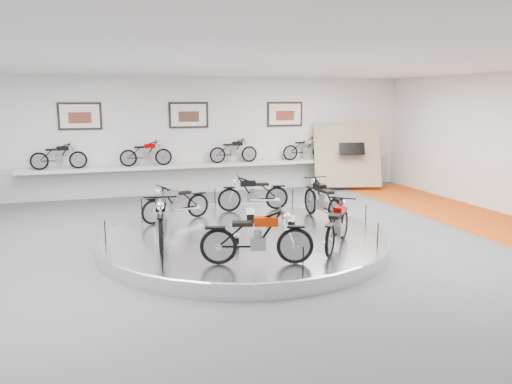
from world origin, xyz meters
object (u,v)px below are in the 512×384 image
object	(u,v)px
bike_a	(322,200)
bike_e	(257,237)
bike_b	(253,193)
bike_d	(161,218)
shelf	(191,166)
bike_f	(337,225)
bike_c	(176,203)
display_platform	(243,239)

from	to	relation	value
bike_a	bike_e	bearing A→B (deg)	136.15
bike_b	bike_d	xyz separation A→B (m)	(-2.72, -2.42, 0.07)
shelf	bike_f	size ratio (longest dim) A/B	6.72
bike_b	bike_c	bearing A→B (deg)	19.44
bike_c	shelf	bearing A→B (deg)	-124.41
shelf	bike_d	size ratio (longest dim) A/B	5.92
bike_d	bike_f	size ratio (longest dim) A/B	1.14
bike_c	bike_e	xyz separation A→B (m)	(0.89, -3.71, 0.05)
display_platform	bike_b	distance (m)	2.34
shelf	bike_c	world-z (taller)	bike_c
bike_a	display_platform	bearing A→B (deg)	102.82
bike_d	bike_e	size ratio (longest dim) A/B	1.07
bike_c	bike_f	bearing A→B (deg)	110.19
bike_e	bike_f	xyz separation A→B (m)	(1.83, 0.47, -0.03)
shelf	display_platform	bearing A→B (deg)	-90.00
bike_a	bike_d	bearing A→B (deg)	101.63
bike_d	bike_e	xyz separation A→B (m)	(1.47, -1.82, -0.04)
display_platform	bike_e	distance (m)	2.29
bike_b	bike_f	xyz separation A→B (m)	(0.59, -3.77, 0.00)
bike_a	bike_c	distance (m)	3.58
bike_c	bike_e	distance (m)	3.82
bike_a	bike_b	size ratio (longest dim) A/B	1.08
bike_d	bike_f	bearing A→B (deg)	75.46
bike_e	bike_b	bearing A→B (deg)	89.50
shelf	bike_b	distance (m)	4.42
display_platform	bike_a	xyz separation A→B (m)	(2.16, 0.51, 0.67)
bike_b	bike_e	world-z (taller)	bike_e
bike_e	bike_f	bearing A→B (deg)	30.41
bike_a	bike_b	bearing A→B (deg)	38.88
display_platform	bike_f	xyz separation A→B (m)	(1.46, -1.69, 0.63)
bike_a	bike_f	bearing A→B (deg)	161.99
bike_c	bike_e	size ratio (longest dim) A/B	0.89
shelf	bike_e	xyz separation A→B (m)	(-0.37, -8.56, -0.19)
display_platform	bike_e	world-z (taller)	bike_e
bike_a	bike_d	distance (m)	4.09
display_platform	bike_e	xyz separation A→B (m)	(-0.37, -2.16, 0.66)
bike_a	bike_e	world-z (taller)	bike_a
bike_b	bike_f	size ratio (longest dim) A/B	0.99
bike_e	bike_d	bearing A→B (deg)	144.93
display_platform	bike_c	size ratio (longest dim) A/B	4.13
display_platform	shelf	world-z (taller)	shelf
display_platform	bike_b	world-z (taller)	bike_b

